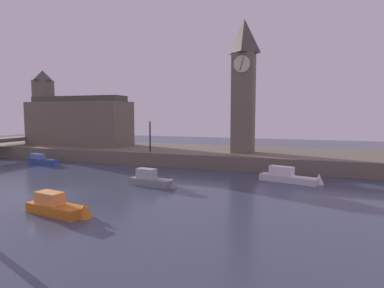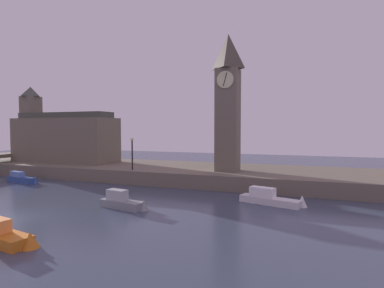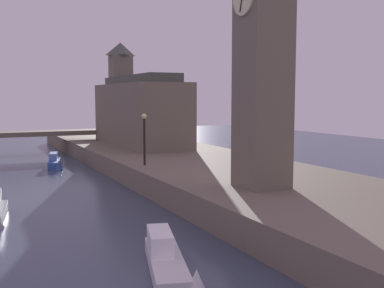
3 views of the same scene
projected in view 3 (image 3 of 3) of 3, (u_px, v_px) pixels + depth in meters
The scene contains 6 objects.
far_embankment at pixel (202, 170), 35.51m from camera, with size 70.00×12.00×1.50m, color #6B6051.
clock_tower at pixel (263, 40), 24.33m from camera, with size 2.61×2.64×14.83m.
parliament_hall at pixel (138, 110), 47.21m from camera, with size 14.80×5.31×10.73m.
streetlamp at pixel (144, 133), 32.87m from camera, with size 0.36×0.36×3.62m.
boat_ferry_white at pixel (171, 264), 16.54m from camera, with size 5.67×2.50×1.67m.
boat_tour_blue at pixel (55, 162), 41.96m from camera, with size 4.85×1.85×1.41m.
Camera 3 is at (31.30, 4.03, 6.29)m, focal length 43.95 mm.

